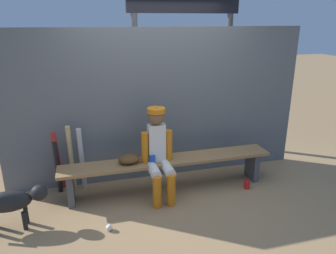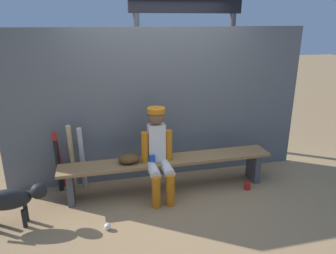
{
  "view_description": "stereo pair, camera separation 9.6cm",
  "coord_description": "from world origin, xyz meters",
  "px_view_note": "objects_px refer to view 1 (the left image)",
  "views": [
    {
      "loc": [
        -1.03,
        -3.78,
        2.23
      ],
      "look_at": [
        0.0,
        0.0,
        0.91
      ],
      "focal_mm": 34.25,
      "sensor_mm": 36.0,
      "label": 1
    },
    {
      "loc": [
        -0.94,
        -3.8,
        2.23
      ],
      "look_at": [
        0.0,
        0.0,
        0.91
      ],
      "focal_mm": 34.25,
      "sensor_mm": 36.0,
      "label": 2
    }
  ],
  "objects_px": {
    "player_seated": "(159,151)",
    "bat_wood_natural": "(71,157)",
    "baseball": "(109,228)",
    "bat_aluminum_black": "(57,165)",
    "dugout_bench": "(168,165)",
    "cup_on_bench": "(152,159)",
    "cup_on_ground": "(247,185)",
    "baseball_glove": "(129,159)",
    "dog": "(12,201)",
    "bat_aluminum_silver": "(82,159)",
    "scoreboard": "(188,12)",
    "bat_aluminum_red": "(58,161)"
  },
  "relations": [
    {
      "from": "cup_on_ground",
      "to": "bat_wood_natural",
      "type": "bearing_deg",
      "value": 164.9
    },
    {
      "from": "player_seated",
      "to": "baseball_glove",
      "type": "bearing_deg",
      "value": 163.07
    },
    {
      "from": "bat_aluminum_black",
      "to": "baseball",
      "type": "distance_m",
      "value": 1.21
    },
    {
      "from": "baseball",
      "to": "scoreboard",
      "type": "height_order",
      "value": "scoreboard"
    },
    {
      "from": "cup_on_ground",
      "to": "cup_on_bench",
      "type": "height_order",
      "value": "cup_on_bench"
    },
    {
      "from": "bat_aluminum_silver",
      "to": "bat_aluminum_black",
      "type": "bearing_deg",
      "value": 178.28
    },
    {
      "from": "baseball_glove",
      "to": "bat_aluminum_silver",
      "type": "xyz_separation_m",
      "value": [
        -0.59,
        0.3,
        -0.06
      ]
    },
    {
      "from": "baseball_glove",
      "to": "dog",
      "type": "distance_m",
      "value": 1.41
    },
    {
      "from": "dugout_bench",
      "to": "baseball",
      "type": "height_order",
      "value": "dugout_bench"
    },
    {
      "from": "dog",
      "to": "baseball",
      "type": "bearing_deg",
      "value": -18.29
    },
    {
      "from": "baseball_glove",
      "to": "cup_on_bench",
      "type": "bearing_deg",
      "value": -12.85
    },
    {
      "from": "baseball_glove",
      "to": "scoreboard",
      "type": "relative_size",
      "value": 0.08
    },
    {
      "from": "bat_aluminum_black",
      "to": "bat_aluminum_silver",
      "type": "bearing_deg",
      "value": -1.72
    },
    {
      "from": "baseball_glove",
      "to": "dog",
      "type": "relative_size",
      "value": 0.33
    },
    {
      "from": "bat_aluminum_black",
      "to": "baseball",
      "type": "xyz_separation_m",
      "value": [
        0.56,
        -1.01,
        -0.38
      ]
    },
    {
      "from": "player_seated",
      "to": "scoreboard",
      "type": "height_order",
      "value": "scoreboard"
    },
    {
      "from": "player_seated",
      "to": "bat_wood_natural",
      "type": "relative_size",
      "value": 1.24
    },
    {
      "from": "baseball_glove",
      "to": "bat_aluminum_black",
      "type": "distance_m",
      "value": 0.97
    },
    {
      "from": "player_seated",
      "to": "cup_on_bench",
      "type": "height_order",
      "value": "player_seated"
    },
    {
      "from": "bat_aluminum_red",
      "to": "cup_on_ground",
      "type": "height_order",
      "value": "bat_aluminum_red"
    },
    {
      "from": "bat_wood_natural",
      "to": "cup_on_bench",
      "type": "distance_m",
      "value": 1.11
    },
    {
      "from": "bat_aluminum_silver",
      "to": "baseball",
      "type": "height_order",
      "value": "bat_aluminum_silver"
    },
    {
      "from": "dugout_bench",
      "to": "cup_on_bench",
      "type": "height_order",
      "value": "cup_on_bench"
    },
    {
      "from": "scoreboard",
      "to": "baseball_glove",
      "type": "bearing_deg",
      "value": -132.18
    },
    {
      "from": "bat_wood_natural",
      "to": "cup_on_ground",
      "type": "xyz_separation_m",
      "value": [
        2.31,
        -0.62,
        -0.42
      ]
    },
    {
      "from": "baseball_glove",
      "to": "dog",
      "type": "height_order",
      "value": "baseball_glove"
    },
    {
      "from": "cup_on_bench",
      "to": "baseball_glove",
      "type": "bearing_deg",
      "value": 167.15
    },
    {
      "from": "bat_wood_natural",
      "to": "dugout_bench",
      "type": "bearing_deg",
      "value": -16.38
    },
    {
      "from": "baseball_glove",
      "to": "bat_aluminum_red",
      "type": "height_order",
      "value": "bat_aluminum_red"
    },
    {
      "from": "bat_aluminum_black",
      "to": "scoreboard",
      "type": "distance_m",
      "value": 3.05
    },
    {
      "from": "baseball_glove",
      "to": "bat_aluminum_silver",
      "type": "relative_size",
      "value": 0.31
    },
    {
      "from": "bat_aluminum_silver",
      "to": "cup_on_bench",
      "type": "distance_m",
      "value": 0.96
    },
    {
      "from": "cup_on_ground",
      "to": "baseball",
      "type": "bearing_deg",
      "value": -167.05
    },
    {
      "from": "baseball",
      "to": "dugout_bench",
      "type": "bearing_deg",
      "value": 38.88
    },
    {
      "from": "dugout_bench",
      "to": "bat_aluminum_red",
      "type": "xyz_separation_m",
      "value": [
        -1.41,
        0.36,
        0.07
      ]
    },
    {
      "from": "bat_wood_natural",
      "to": "baseball",
      "type": "relative_size",
      "value": 12.8
    },
    {
      "from": "bat_aluminum_silver",
      "to": "cup_on_ground",
      "type": "distance_m",
      "value": 2.28
    },
    {
      "from": "dugout_bench",
      "to": "bat_aluminum_red",
      "type": "bearing_deg",
      "value": 165.9
    },
    {
      "from": "bat_aluminum_black",
      "to": "dugout_bench",
      "type": "bearing_deg",
      "value": -12.18
    },
    {
      "from": "baseball_glove",
      "to": "baseball",
      "type": "xyz_separation_m",
      "value": [
        -0.35,
        -0.7,
        -0.48
      ]
    },
    {
      "from": "bat_aluminum_red",
      "to": "baseball",
      "type": "relative_size",
      "value": 11.97
    },
    {
      "from": "baseball",
      "to": "cup_on_ground",
      "type": "xyz_separation_m",
      "value": [
        1.93,
        0.44,
        0.02
      ]
    },
    {
      "from": "dugout_bench",
      "to": "cup_on_bench",
      "type": "distance_m",
      "value": 0.28
    },
    {
      "from": "player_seated",
      "to": "bat_wood_natural",
      "type": "bearing_deg",
      "value": 156.41
    },
    {
      "from": "bat_wood_natural",
      "to": "baseball",
      "type": "xyz_separation_m",
      "value": [
        0.38,
        -1.07,
        -0.43
      ]
    },
    {
      "from": "bat_wood_natural",
      "to": "baseball_glove",
      "type": "bearing_deg",
      "value": -26.68
    },
    {
      "from": "cup_on_bench",
      "to": "bat_aluminum_red",
      "type": "bearing_deg",
      "value": 160.42
    },
    {
      "from": "scoreboard",
      "to": "player_seated",
      "type": "bearing_deg",
      "value": -120.34
    },
    {
      "from": "dog",
      "to": "cup_on_ground",
      "type": "bearing_deg",
      "value": 2.22
    },
    {
      "from": "dugout_bench",
      "to": "bat_aluminum_black",
      "type": "bearing_deg",
      "value": 167.82
    }
  ]
}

